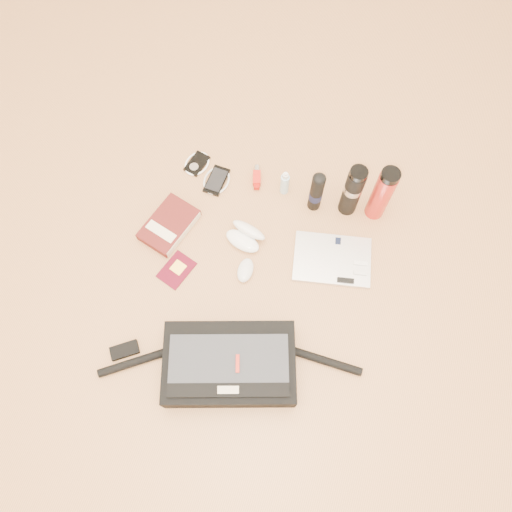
{
  "coord_description": "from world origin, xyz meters",
  "views": [
    {
      "loc": [
        0.21,
        -0.53,
        1.72
      ],
      "look_at": [
        0.01,
        0.12,
        0.06
      ],
      "focal_mm": 35.0,
      "sensor_mm": 36.0,
      "label": 1
    }
  ],
  "objects_px": {
    "messenger_bag": "(229,365)",
    "book": "(169,225)",
    "laptop": "(332,260)",
    "thermos_black": "(353,191)",
    "thermos_red": "(382,194)"
  },
  "relations": [
    {
      "from": "laptop",
      "to": "book",
      "type": "distance_m",
      "value": 0.63
    },
    {
      "from": "messenger_bag",
      "to": "laptop",
      "type": "relative_size",
      "value": 2.71
    },
    {
      "from": "messenger_bag",
      "to": "book",
      "type": "xyz_separation_m",
      "value": [
        -0.39,
        0.43,
        -0.04
      ]
    },
    {
      "from": "book",
      "to": "thermos_red",
      "type": "distance_m",
      "value": 0.79
    },
    {
      "from": "messenger_bag",
      "to": "book",
      "type": "bearing_deg",
      "value": 113.92
    },
    {
      "from": "messenger_bag",
      "to": "laptop",
      "type": "xyz_separation_m",
      "value": [
        0.24,
        0.49,
        -0.05
      ]
    },
    {
      "from": "laptop",
      "to": "thermos_red",
      "type": "distance_m",
      "value": 0.3
    },
    {
      "from": "book",
      "to": "thermos_red",
      "type": "bearing_deg",
      "value": 38.63
    },
    {
      "from": "laptop",
      "to": "thermos_red",
      "type": "xyz_separation_m",
      "value": [
        0.1,
        0.25,
        0.13
      ]
    },
    {
      "from": "thermos_black",
      "to": "messenger_bag",
      "type": "bearing_deg",
      "value": -108.04
    },
    {
      "from": "laptop",
      "to": "thermos_black",
      "type": "xyz_separation_m",
      "value": [
        -0.0,
        0.23,
        0.12
      ]
    },
    {
      "from": "messenger_bag",
      "to": "thermos_black",
      "type": "relative_size",
      "value": 3.25
    },
    {
      "from": "laptop",
      "to": "thermos_black",
      "type": "bearing_deg",
      "value": 79.18
    },
    {
      "from": "messenger_bag",
      "to": "laptop",
      "type": "bearing_deg",
      "value": 46.22
    },
    {
      "from": "thermos_red",
      "to": "book",
      "type": "bearing_deg",
      "value": -157.36
    }
  ]
}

